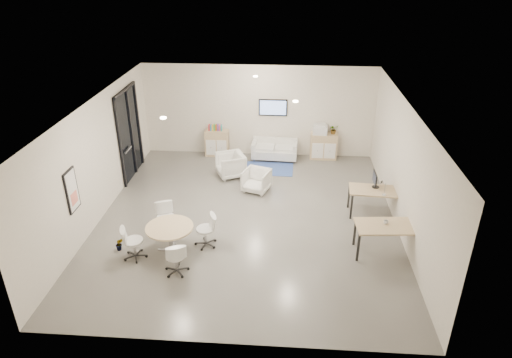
{
  "coord_description": "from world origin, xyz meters",
  "views": [
    {
      "loc": [
        1.01,
        -10.69,
        6.55
      ],
      "look_at": [
        0.21,
        0.4,
        1.01
      ],
      "focal_mm": 32.0,
      "sensor_mm": 36.0,
      "label": 1
    }
  ],
  "objects_px": {
    "sideboard_right": "(323,146)",
    "loveseat": "(275,150)",
    "desk_rear": "(376,192)",
    "round_table": "(170,230)",
    "armchair_right": "(256,180)",
    "desk_front": "(388,228)",
    "sideboard_left": "(217,143)",
    "armchair_left": "(231,164)"
  },
  "relations": [
    {
      "from": "armchair_left",
      "to": "desk_front",
      "type": "relative_size",
      "value": 0.53
    },
    {
      "from": "desk_front",
      "to": "round_table",
      "type": "height_order",
      "value": "desk_front"
    },
    {
      "from": "loveseat",
      "to": "armchair_left",
      "type": "relative_size",
      "value": 1.89
    },
    {
      "from": "sideboard_left",
      "to": "desk_rear",
      "type": "distance_m",
      "value": 6.23
    },
    {
      "from": "sideboard_left",
      "to": "armchair_right",
      "type": "distance_m",
      "value": 3.08
    },
    {
      "from": "armchair_left",
      "to": "sideboard_left",
      "type": "bearing_deg",
      "value": 178.62
    },
    {
      "from": "sideboard_left",
      "to": "desk_front",
      "type": "height_order",
      "value": "sideboard_left"
    },
    {
      "from": "desk_rear",
      "to": "round_table",
      "type": "distance_m",
      "value": 5.63
    },
    {
      "from": "armchair_left",
      "to": "armchair_right",
      "type": "height_order",
      "value": "armchair_left"
    },
    {
      "from": "sideboard_left",
      "to": "loveseat",
      "type": "xyz_separation_m",
      "value": [
        2.06,
        -0.15,
        -0.15
      ]
    },
    {
      "from": "armchair_left",
      "to": "desk_rear",
      "type": "xyz_separation_m",
      "value": [
        4.26,
        -2.11,
        0.25
      ]
    },
    {
      "from": "armchair_left",
      "to": "desk_front",
      "type": "xyz_separation_m",
      "value": [
        4.25,
        -3.99,
        0.29
      ]
    },
    {
      "from": "sideboard_right",
      "to": "desk_rear",
      "type": "xyz_separation_m",
      "value": [
        1.19,
        -3.77,
        0.22
      ]
    },
    {
      "from": "sideboard_right",
      "to": "armchair_right",
      "type": "distance_m",
      "value": 3.41
    },
    {
      "from": "sideboard_right",
      "to": "desk_front",
      "type": "xyz_separation_m",
      "value": [
        1.17,
        -5.65,
        0.26
      ]
    },
    {
      "from": "armchair_right",
      "to": "desk_front",
      "type": "relative_size",
      "value": 0.47
    },
    {
      "from": "round_table",
      "to": "sideboard_right",
      "type": "bearing_deg",
      "value": 55.87
    },
    {
      "from": "sideboard_right",
      "to": "armchair_right",
      "type": "xyz_separation_m",
      "value": [
        -2.17,
        -2.63,
        -0.08
      ]
    },
    {
      "from": "desk_rear",
      "to": "armchair_left",
      "type": "bearing_deg",
      "value": 157.84
    },
    {
      "from": "desk_rear",
      "to": "desk_front",
      "type": "xyz_separation_m",
      "value": [
        -0.02,
        -1.88,
        0.04
      ]
    },
    {
      "from": "armchair_right",
      "to": "desk_rear",
      "type": "relative_size",
      "value": 0.5
    },
    {
      "from": "loveseat",
      "to": "desk_front",
      "type": "bearing_deg",
      "value": -59.12
    },
    {
      "from": "loveseat",
      "to": "round_table",
      "type": "bearing_deg",
      "value": -108.49
    },
    {
      "from": "armchair_left",
      "to": "round_table",
      "type": "relative_size",
      "value": 0.74
    },
    {
      "from": "sideboard_left",
      "to": "loveseat",
      "type": "height_order",
      "value": "sideboard_left"
    },
    {
      "from": "armchair_right",
      "to": "desk_front",
      "type": "distance_m",
      "value": 4.52
    },
    {
      "from": "armchair_right",
      "to": "armchair_left",
      "type": "bearing_deg",
      "value": 152.3
    },
    {
      "from": "armchair_right",
      "to": "desk_rear",
      "type": "bearing_deg",
      "value": 0.45
    },
    {
      "from": "sideboard_left",
      "to": "loveseat",
      "type": "bearing_deg",
      "value": -4.3
    },
    {
      "from": "loveseat",
      "to": "sideboard_left",
      "type": "bearing_deg",
      "value": 179.02
    },
    {
      "from": "sideboard_left",
      "to": "armchair_left",
      "type": "height_order",
      "value": "sideboard_left"
    },
    {
      "from": "armchair_left",
      "to": "desk_front",
      "type": "distance_m",
      "value": 5.83
    },
    {
      "from": "armchair_left",
      "to": "desk_front",
      "type": "height_order",
      "value": "armchair_left"
    },
    {
      "from": "desk_rear",
      "to": "round_table",
      "type": "xyz_separation_m",
      "value": [
        -5.2,
        -2.15,
        -0.07
      ]
    },
    {
      "from": "armchair_left",
      "to": "sideboard_right",
      "type": "bearing_deg",
      "value": 94.54
    },
    {
      "from": "round_table",
      "to": "armchair_left",
      "type": "bearing_deg",
      "value": 77.62
    },
    {
      "from": "armchair_left",
      "to": "desk_rear",
      "type": "distance_m",
      "value": 4.76
    },
    {
      "from": "loveseat",
      "to": "armchair_right",
      "type": "bearing_deg",
      "value": -97.39
    },
    {
      "from": "sideboard_right",
      "to": "loveseat",
      "type": "distance_m",
      "value": 1.71
    },
    {
      "from": "sideboard_left",
      "to": "round_table",
      "type": "relative_size",
      "value": 0.81
    },
    {
      "from": "sideboard_left",
      "to": "desk_front",
      "type": "distance_m",
      "value": 7.51
    },
    {
      "from": "desk_rear",
      "to": "sideboard_left",
      "type": "bearing_deg",
      "value": 146.82
    }
  ]
}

